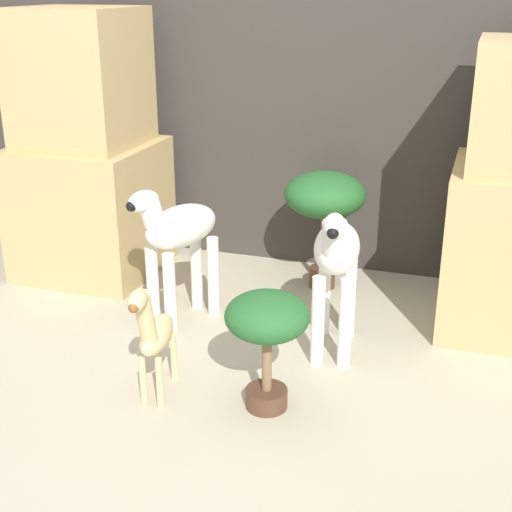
# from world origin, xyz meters

# --- Properties ---
(ground_plane) EXTENTS (14.00, 14.00, 0.00)m
(ground_plane) POSITION_xyz_m (0.00, 0.00, 0.00)
(ground_plane) COLOR #B2A88E
(wall_back) EXTENTS (6.40, 0.08, 2.20)m
(wall_back) POSITION_xyz_m (0.00, 1.72, 1.10)
(wall_back) COLOR #38332D
(wall_back) RESTS_ON ground_plane
(rock_pillar_left) EXTENTS (0.70, 0.68, 1.40)m
(rock_pillar_left) POSITION_xyz_m (-1.12, 1.21, 0.63)
(rock_pillar_left) COLOR tan
(rock_pillar_left) RESTS_ON ground_plane
(zebra_right) EXTENTS (0.24, 0.51, 0.69)m
(zebra_right) POSITION_xyz_m (0.35, 0.69, 0.43)
(zebra_right) COLOR white
(zebra_right) RESTS_ON ground_plane
(zebra_left) EXTENTS (0.33, 0.51, 0.69)m
(zebra_left) POSITION_xyz_m (-0.39, 0.75, 0.43)
(zebra_left) COLOR white
(zebra_left) RESTS_ON ground_plane
(giraffe_figurine) EXTENTS (0.15, 0.42, 0.52)m
(giraffe_figurine) POSITION_xyz_m (-0.22, 0.12, 0.28)
(giraffe_figurine) COLOR #E0C184
(giraffe_figurine) RESTS_ON ground_plane
(potted_palm_front) EXTENTS (0.41, 0.41, 0.62)m
(potted_palm_front) POSITION_xyz_m (0.15, 1.37, 0.48)
(potted_palm_front) COLOR #513323
(potted_palm_front) RESTS_ON ground_plane
(potted_palm_back) EXTENTS (0.31, 0.31, 0.47)m
(potted_palm_back) POSITION_xyz_m (0.21, 0.19, 0.34)
(potted_palm_back) COLOR #513323
(potted_palm_back) RESTS_ON ground_plane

